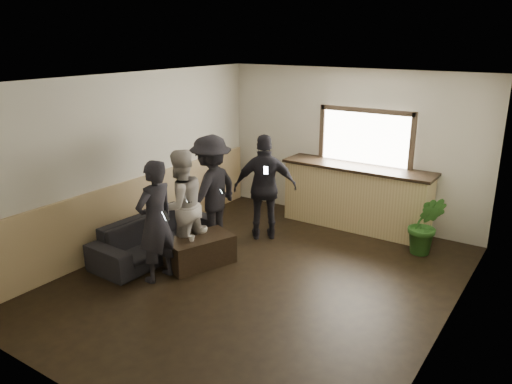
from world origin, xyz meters
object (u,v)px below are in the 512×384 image
Objects in this scene: cup_a at (203,230)px; person_d at (265,188)px; person_b at (181,206)px; person_a at (155,221)px; cup_b at (192,239)px; bar_counter at (357,193)px; coffee_table at (200,251)px; person_c at (211,191)px; sofa at (156,237)px; potted_plant at (426,225)px.

person_d is (0.31, 1.26, 0.41)m from cup_a.
person_b reaches higher than cup_a.
cup_b is at bearing 162.36° from person_a.
person_b is (-1.69, -2.78, 0.23)m from bar_counter.
cup_a is at bearing 174.89° from person_a.
person_d is (0.25, 1.44, 0.68)m from coffee_table.
sofa is at bearing -29.38° from person_c.
sofa is 2.11× the size of coffee_table.
person_d is (0.60, 1.44, 0.03)m from person_b.
coffee_table is at bearing 91.96° from cup_b.
potted_plant is at bearing 39.74° from coffee_table.
person_b is 0.95× the size of person_c.
cup_b is at bearing 45.81° from person_d.
person_c reaches higher than person_d.
person_c reaches higher than cup_b.
potted_plant reaches higher than cup_b.
bar_counter is 2.66m from person_c.
person_b is at bearing -163.81° from person_a.
person_d is at bearing 171.47° from person_a.
potted_plant reaches higher than sofa.
coffee_table is at bearing -79.27° from sofa.
person_c reaches higher than cup_a.
cup_b is (0.01, -0.18, 0.26)m from coffee_table.
person_a is (0.61, -0.58, 0.57)m from sofa.
person_a reaches higher than potted_plant.
person_a is at bearing -113.73° from bar_counter.
bar_counter reaches higher than cup_b.
person_b is at bearing -148.99° from cup_a.
sofa is (-2.14, -2.90, -0.33)m from bar_counter.
person_c is (-0.35, 0.74, 0.70)m from coffee_table.
person_a is at bearing -98.26° from cup_a.
bar_counter is 3.25m from cup_b.
cup_a is at bearing -143.12° from potted_plant.
person_d reaches higher than cup_a.
person_d is (-1.09, -1.34, 0.26)m from bar_counter.
person_b is 0.97× the size of person_d.
coffee_table is (0.80, 0.12, -0.09)m from sofa.
person_d is at bearing 76.02° from cup_a.
bar_counter is 28.69× the size of cup_b.
bar_counter reaches higher than person_d.
coffee_table is 1.08m from person_c.
sofa is 22.30× the size of cup_b.
cup_b is at bearing -114.23° from bar_counter.
sofa is 0.83m from cup_b.
coffee_table is 10.55× the size of cup_b.
person_a is at bearing -105.22° from coffee_table.
sofa reaches higher than cup_b.
person_c reaches higher than coffee_table.
person_a is at bearing 29.03° from person_b.
cup_a is (-0.06, 0.17, 0.27)m from coffee_table.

